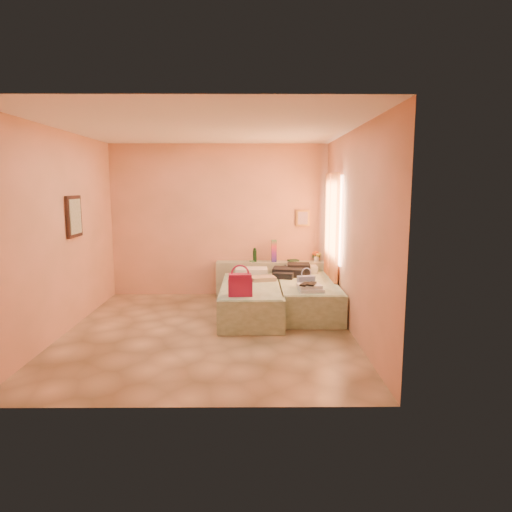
{
  "coord_description": "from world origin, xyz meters",
  "views": [
    {
      "loc": [
        0.63,
        -6.23,
        2.04
      ],
      "look_at": [
        0.67,
        0.85,
        0.95
      ],
      "focal_mm": 32.0,
      "sensor_mm": 36.0,
      "label": 1
    }
  ],
  "objects_px": {
    "flower_vase": "(316,255)",
    "blue_handbag": "(306,281)",
    "green_book": "(293,260)",
    "magenta_handbag": "(240,285)",
    "bed_left": "(251,300)",
    "towel_stack": "(311,288)",
    "headboard_ledge": "(272,279)",
    "bed_right": "(306,296)",
    "water_bottle": "(255,255)"
  },
  "relations": [
    {
      "from": "flower_vase",
      "to": "blue_handbag",
      "type": "height_order",
      "value": "flower_vase"
    },
    {
      "from": "blue_handbag",
      "to": "green_book",
      "type": "bearing_deg",
      "value": 79.04
    },
    {
      "from": "magenta_handbag",
      "to": "green_book",
      "type": "bearing_deg",
      "value": 61.42
    },
    {
      "from": "bed_left",
      "to": "towel_stack",
      "type": "bearing_deg",
      "value": -26.91
    },
    {
      "from": "flower_vase",
      "to": "blue_handbag",
      "type": "relative_size",
      "value": 0.87
    },
    {
      "from": "headboard_ledge",
      "to": "bed_right",
      "type": "relative_size",
      "value": 1.02
    },
    {
      "from": "bed_left",
      "to": "flower_vase",
      "type": "relative_size",
      "value": 8.76
    },
    {
      "from": "headboard_ledge",
      "to": "flower_vase",
      "type": "relative_size",
      "value": 8.98
    },
    {
      "from": "green_book",
      "to": "bed_left",
      "type": "bearing_deg",
      "value": -140.61
    },
    {
      "from": "bed_left",
      "to": "green_book",
      "type": "relative_size",
      "value": 10.75
    },
    {
      "from": "bed_left",
      "to": "magenta_handbag",
      "type": "distance_m",
      "value": 0.84
    },
    {
      "from": "blue_handbag",
      "to": "bed_right",
      "type": "bearing_deg",
      "value": 68.71
    },
    {
      "from": "bed_left",
      "to": "bed_right",
      "type": "distance_m",
      "value": 0.94
    },
    {
      "from": "water_bottle",
      "to": "headboard_ledge",
      "type": "bearing_deg",
      "value": 3.03
    },
    {
      "from": "bed_right",
      "to": "green_book",
      "type": "bearing_deg",
      "value": 96.41
    },
    {
      "from": "water_bottle",
      "to": "towel_stack",
      "type": "distance_m",
      "value": 1.94
    },
    {
      "from": "bed_left",
      "to": "bed_right",
      "type": "relative_size",
      "value": 1.0
    },
    {
      "from": "headboard_ledge",
      "to": "bed_right",
      "type": "height_order",
      "value": "headboard_ledge"
    },
    {
      "from": "headboard_ledge",
      "to": "green_book",
      "type": "relative_size",
      "value": 11.02
    },
    {
      "from": "towel_stack",
      "to": "blue_handbag",
      "type": "bearing_deg",
      "value": 97.04
    },
    {
      "from": "bed_left",
      "to": "headboard_ledge",
      "type": "bearing_deg",
      "value": 74.02
    },
    {
      "from": "flower_vase",
      "to": "bed_right",
      "type": "bearing_deg",
      "value": -105.75
    },
    {
      "from": "magenta_handbag",
      "to": "bed_right",
      "type": "bearing_deg",
      "value": 38.43
    },
    {
      "from": "water_bottle",
      "to": "green_book",
      "type": "xyz_separation_m",
      "value": [
        0.72,
        0.06,
        -0.11
      ]
    },
    {
      "from": "magenta_handbag",
      "to": "towel_stack",
      "type": "distance_m",
      "value": 1.08
    },
    {
      "from": "bed_right",
      "to": "magenta_handbag",
      "type": "distance_m",
      "value": 1.49
    },
    {
      "from": "magenta_handbag",
      "to": "blue_handbag",
      "type": "relative_size",
      "value": 1.28
    },
    {
      "from": "magenta_handbag",
      "to": "towel_stack",
      "type": "xyz_separation_m",
      "value": [
        1.04,
        0.27,
        -0.11
      ]
    },
    {
      "from": "green_book",
      "to": "towel_stack",
      "type": "height_order",
      "value": "green_book"
    },
    {
      "from": "blue_handbag",
      "to": "water_bottle",
      "type": "bearing_deg",
      "value": 105.07
    },
    {
      "from": "bed_left",
      "to": "water_bottle",
      "type": "height_order",
      "value": "water_bottle"
    },
    {
      "from": "green_book",
      "to": "blue_handbag",
      "type": "relative_size",
      "value": 0.71
    },
    {
      "from": "bed_left",
      "to": "flower_vase",
      "type": "bearing_deg",
      "value": 48.24
    },
    {
      "from": "bed_right",
      "to": "flower_vase",
      "type": "xyz_separation_m",
      "value": [
        0.31,
        1.09,
        0.51
      ]
    },
    {
      "from": "water_bottle",
      "to": "bed_right",
      "type": "bearing_deg",
      "value": -50.85
    },
    {
      "from": "headboard_ledge",
      "to": "magenta_handbag",
      "type": "relative_size",
      "value": 6.07
    },
    {
      "from": "bed_left",
      "to": "towel_stack",
      "type": "xyz_separation_m",
      "value": [
        0.88,
        -0.45,
        0.3
      ]
    },
    {
      "from": "water_bottle",
      "to": "blue_handbag",
      "type": "relative_size",
      "value": 0.94
    },
    {
      "from": "magenta_handbag",
      "to": "blue_handbag",
      "type": "height_order",
      "value": "magenta_handbag"
    },
    {
      "from": "magenta_handbag",
      "to": "blue_handbag",
      "type": "xyz_separation_m",
      "value": [
        1.0,
        0.57,
        -0.07
      ]
    },
    {
      "from": "green_book",
      "to": "blue_handbag",
      "type": "height_order",
      "value": "green_book"
    },
    {
      "from": "towel_stack",
      "to": "green_book",
      "type": "bearing_deg",
      "value": 93.34
    },
    {
      "from": "headboard_ledge",
      "to": "blue_handbag",
      "type": "bearing_deg",
      "value": -72.13
    },
    {
      "from": "green_book",
      "to": "towel_stack",
      "type": "xyz_separation_m",
      "value": [
        0.1,
        -1.8,
        -0.12
      ]
    },
    {
      "from": "water_bottle",
      "to": "green_book",
      "type": "relative_size",
      "value": 1.32
    },
    {
      "from": "headboard_ledge",
      "to": "blue_handbag",
      "type": "xyz_separation_m",
      "value": [
        0.47,
        -1.46,
        0.26
      ]
    },
    {
      "from": "bed_right",
      "to": "water_bottle",
      "type": "distance_m",
      "value": 1.43
    },
    {
      "from": "blue_handbag",
      "to": "magenta_handbag",
      "type": "bearing_deg",
      "value": -163.96
    },
    {
      "from": "green_book",
      "to": "towel_stack",
      "type": "distance_m",
      "value": 1.81
    },
    {
      "from": "towel_stack",
      "to": "headboard_ledge",
      "type": "bearing_deg",
      "value": 106.08
    }
  ]
}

